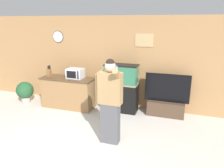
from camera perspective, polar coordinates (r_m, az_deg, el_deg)
The scene contains 9 objects.
ground_plane at distance 4.63m, azimuth -11.11°, elevation -16.22°, with size 18.00×18.00×0.00m, color beige.
wall_back_paneled at distance 6.37m, azimuth -0.32°, elevation 5.77°, with size 10.00×0.08×2.60m.
counter_island at distance 6.49m, azimuth -11.34°, elevation -2.17°, with size 1.54×0.61×0.89m.
microwave at distance 6.25m, azimuth -9.57°, elevation 2.76°, with size 0.46×0.34×0.28m.
knife_block at distance 6.59m, azimuth -16.11°, elevation 2.94°, with size 0.10×0.12×0.34m.
aquarium_on_stand at distance 6.02m, azimuth 2.41°, elevation -1.12°, with size 0.91×0.40×1.33m.
tv_on_stand at distance 6.02m, azimuth 13.94°, elevation -4.96°, with size 1.16×0.40×1.14m.
person_standing at distance 4.37m, azimuth -0.60°, elevation -4.36°, with size 0.56×0.42×1.77m.
potted_plant at distance 7.22m, azimuth -21.79°, elevation -1.70°, with size 0.52×0.52×0.67m.
Camera 1 is at (2.03, -3.35, 2.46)m, focal length 35.00 mm.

